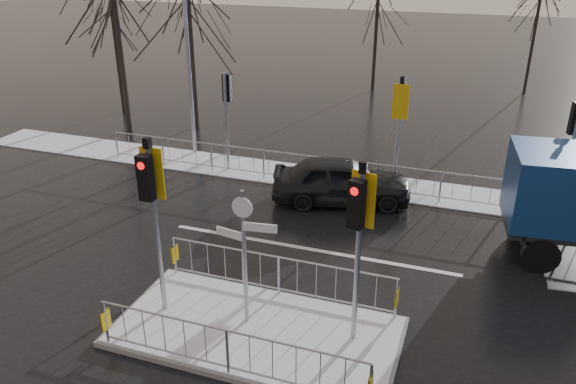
% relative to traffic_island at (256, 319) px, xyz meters
% --- Properties ---
extents(ground, '(120.00, 120.00, 0.00)m').
position_rel_traffic_island_xyz_m(ground, '(0.01, -0.01, -0.39)').
color(ground, black).
rests_on(ground, ground).
extents(snow_verge, '(30.00, 2.00, 0.04)m').
position_rel_traffic_island_xyz_m(snow_verge, '(0.01, 8.59, -0.37)').
color(snow_verge, white).
rests_on(snow_verge, ground).
extents(lane_markings, '(8.00, 11.38, 0.01)m').
position_rel_traffic_island_xyz_m(lane_markings, '(0.01, -0.34, -0.39)').
color(lane_markings, silver).
rests_on(lane_markings, ground).
extents(traffic_island, '(6.00, 3.04, 4.15)m').
position_rel_traffic_island_xyz_m(traffic_island, '(0.00, 0.00, 0.00)').
color(traffic_island, slate).
rests_on(traffic_island, ground).
extents(far_kerb_fixtures, '(18.00, 0.65, 3.83)m').
position_rel_traffic_island_xyz_m(far_kerb_fixtures, '(0.31, 8.08, 0.63)').
color(far_kerb_fixtures, '#9A9FA8').
rests_on(far_kerb_fixtures, ground).
extents(car_far_lane, '(4.66, 2.89, 1.48)m').
position_rel_traffic_island_xyz_m(car_far_lane, '(0.04, 7.00, 0.35)').
color(car_far_lane, black).
rests_on(car_far_lane, ground).
extents(tree_near_b, '(4.00, 4.00, 7.55)m').
position_rel_traffic_island_xyz_m(tree_near_b, '(-7.99, 12.49, 4.76)').
color(tree_near_b, black).
rests_on(tree_near_b, ground).
extents(tree_near_c, '(3.50, 3.50, 6.61)m').
position_rel_traffic_island_xyz_m(tree_near_c, '(-12.49, 13.49, 4.11)').
color(tree_near_c, black).
rests_on(tree_near_c, ground).
extents(tree_far_b, '(3.25, 3.25, 6.14)m').
position_rel_traffic_island_xyz_m(tree_far_b, '(6.01, 23.99, 3.79)').
color(tree_far_b, black).
rests_on(tree_far_b, ground).
extents(street_lamp_left, '(1.25, 0.18, 8.20)m').
position_rel_traffic_island_xyz_m(street_lamp_left, '(-6.42, 9.49, 4.10)').
color(street_lamp_left, '#9A9FA8').
rests_on(street_lamp_left, ground).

